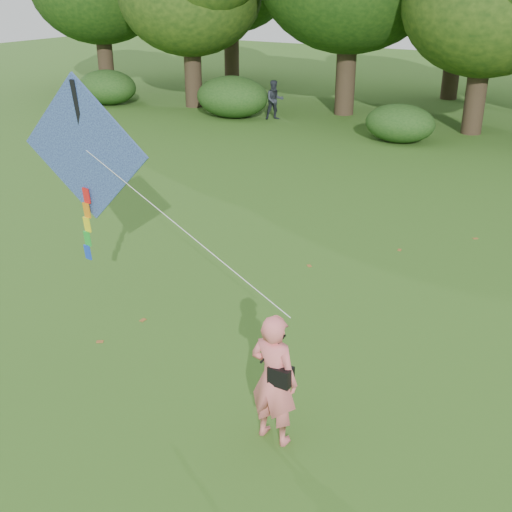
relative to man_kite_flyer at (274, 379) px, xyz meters
The scene contains 7 objects.
ground 1.05m from the man_kite_flyer, 143.45° to the left, with size 100.00×100.00×0.00m, color #265114.
man_kite_flyer is the anchor object (origin of this frame).
bystander_left 21.35m from the man_kite_flyer, 119.46° to the left, with size 0.82×0.64×1.69m, color #262A33.
crossbody_bag 0.17m from the man_kite_flyer, 14.61° to the right, with size 0.43×0.20×0.73m.
flying_kite 4.72m from the man_kite_flyer, 166.52° to the left, with size 5.47×1.24×3.17m.
shrub_band 17.90m from the man_kite_flyer, 93.45° to the left, with size 39.15×3.22×1.88m.
fallen_leaves 5.33m from the man_kite_flyer, 78.74° to the left, with size 9.34×12.15×0.01m.
Camera 1 is at (3.79, -6.44, 5.80)m, focal length 45.00 mm.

